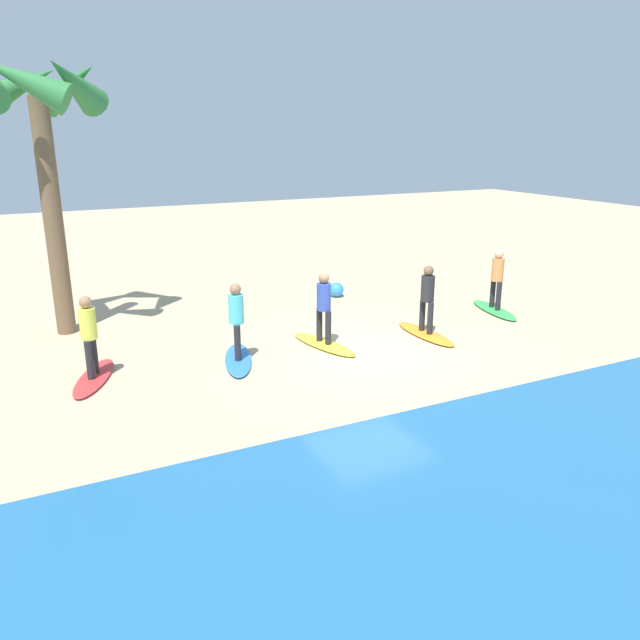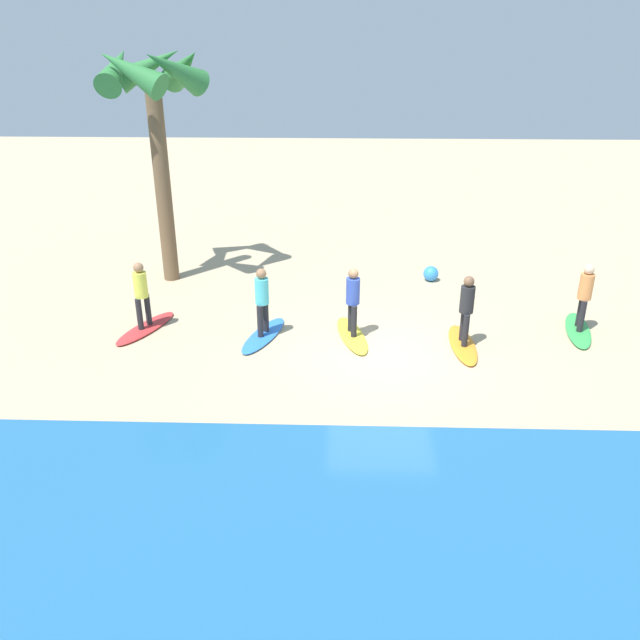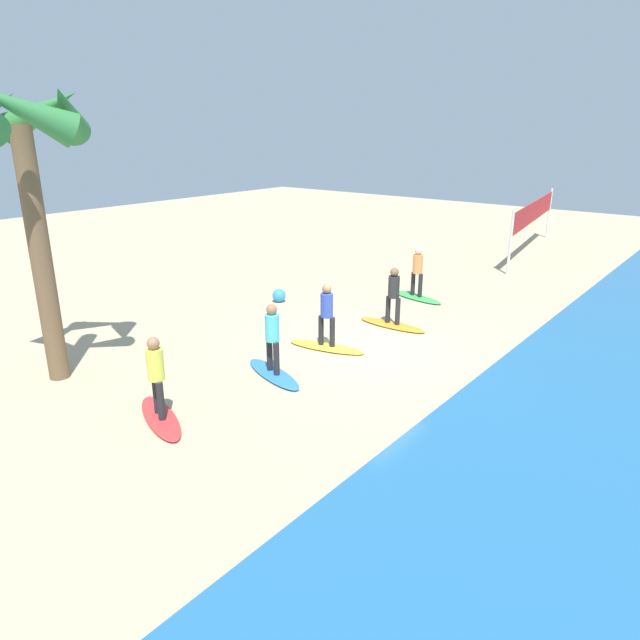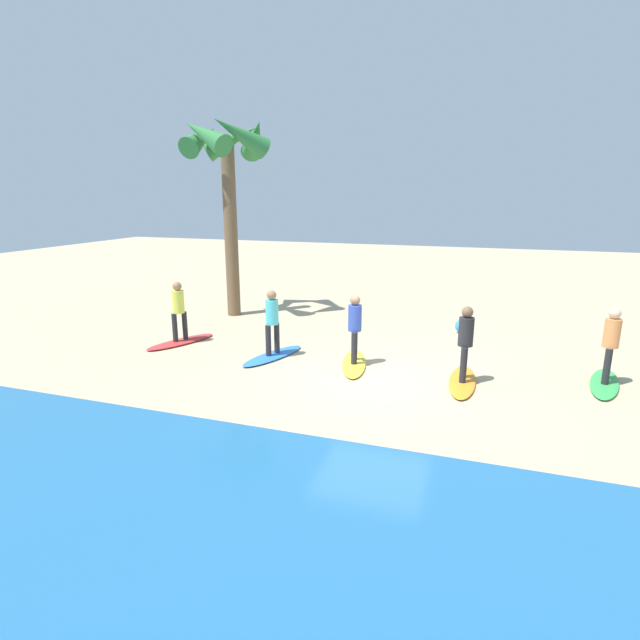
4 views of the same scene
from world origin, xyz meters
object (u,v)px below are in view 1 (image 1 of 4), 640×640
(surfer_blue, at_px, (236,316))
(surfboard_red, at_px, (94,378))
(surfboard_orange, at_px, (425,334))
(beach_ball, at_px, (336,290))
(surfer_yellow, at_px, (324,303))
(surfer_orange, at_px, (427,294))
(surfer_red, at_px, (89,330))
(palm_tree, at_px, (39,111))
(surfer_green, at_px, (497,275))
(surfboard_yellow, at_px, (324,344))
(surfboard_green, at_px, (494,310))
(surfboard_blue, at_px, (238,359))

(surfer_blue, xyz_separation_m, surfboard_red, (2.92, -0.31, -0.99))
(surfboard_orange, relative_size, beach_ball, 4.81)
(surfboard_orange, height_order, surfer_yellow, surfer_yellow)
(surfboard_orange, bearing_deg, beach_ball, -177.40)
(surfer_orange, bearing_deg, surfer_yellow, -9.26)
(surfboard_red, bearing_deg, surfer_red, 22.48)
(surfer_blue, relative_size, palm_tree, 0.25)
(surfer_orange, bearing_deg, surfer_green, -163.42)
(surfer_yellow, relative_size, surfer_blue, 1.00)
(surfboard_red, bearing_deg, surfer_green, 113.69)
(surfboard_orange, height_order, palm_tree, palm_tree)
(surfer_yellow, distance_m, surfer_blue, 2.11)
(surfer_green, height_order, palm_tree, palm_tree)
(surfer_orange, relative_size, surfer_yellow, 1.00)
(beach_ball, bearing_deg, surfboard_yellow, 58.41)
(surfer_yellow, relative_size, palm_tree, 0.25)
(surfboard_green, relative_size, surfboard_orange, 1.00)
(surfboard_green, xyz_separation_m, surfboard_red, (10.52, 0.22, 0.00))
(surfboard_yellow, bearing_deg, surfer_orange, 68.11)
(surfboard_green, relative_size, surfer_green, 1.28)
(palm_tree, relative_size, beach_ball, 14.83)
(surfer_yellow, xyz_separation_m, surfboard_blue, (2.11, 0.08, -0.99))
(surfboard_blue, xyz_separation_m, surfer_red, (2.92, -0.31, 0.99))
(surfboard_orange, xyz_separation_m, palm_tree, (7.78, -4.14, 5.14))
(surfer_green, height_order, surfboard_orange, surfer_green)
(surfer_yellow, relative_size, surfboard_blue, 0.78)
(surfer_yellow, xyz_separation_m, palm_tree, (5.23, -3.72, 4.15))
(surfer_red, distance_m, beach_ball, 8.21)
(surfer_orange, distance_m, surfboard_blue, 4.78)
(surfboard_green, xyz_separation_m, surfboard_orange, (2.93, 0.87, 0.00))
(surfer_orange, relative_size, beach_ball, 3.76)
(surfboard_blue, distance_m, surfer_blue, 0.99)
(surfboard_green, height_order, surfer_orange, surfer_orange)
(beach_ball, bearing_deg, surfer_green, 133.54)
(surfboard_green, height_order, surfboard_blue, same)
(surfboard_orange, xyz_separation_m, surfboard_yellow, (2.56, -0.42, 0.00))
(surfboard_blue, bearing_deg, surfer_orange, 103.85)
(surfboard_blue, xyz_separation_m, palm_tree, (3.12, -3.80, 5.14))
(surfer_orange, height_order, surfboard_blue, surfer_orange)
(surfer_green, xyz_separation_m, surfer_red, (10.52, 0.22, 0.00))
(surfboard_yellow, relative_size, surfboard_red, 1.00)
(surfboard_blue, distance_m, surfboard_red, 2.94)
(palm_tree, bearing_deg, surfer_blue, 129.39)
(surfer_orange, bearing_deg, surfboard_yellow, -9.26)
(palm_tree, bearing_deg, surfer_green, 163.05)
(surfboard_blue, relative_size, surfer_blue, 1.28)
(surfboard_blue, relative_size, surfer_red, 1.28)
(surfer_orange, xyz_separation_m, surfer_red, (7.59, -0.65, 0.00))
(surfer_red, height_order, palm_tree, palm_tree)
(surfer_yellow, distance_m, surfer_red, 5.04)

